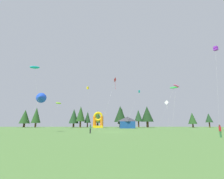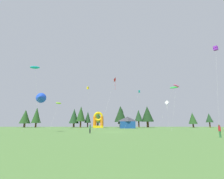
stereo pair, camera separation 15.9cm
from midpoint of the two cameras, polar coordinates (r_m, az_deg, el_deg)
ground_plane at (r=35.87m, az=0.43°, el=-14.47°), size 120.00×120.00×0.00m
kite_white_diamond at (r=67.48m, az=18.51°, el=-4.40°), size 1.22×2.19×10.28m
kite_yellow_box at (r=56.72m, az=-8.26°, el=0.47°), size 1.92×2.82×14.06m
kite_cyan_parafoil at (r=58.65m, az=-25.01°, el=6.91°), size 4.46×2.52×19.99m
kite_red_diamond at (r=37.54m, az=1.24°, el=3.05°), size 3.81×1.79×11.86m
kite_green_parafoil at (r=54.35m, az=20.70°, el=0.65°), size 6.79×2.73×13.14m
kite_purple_box at (r=42.36m, az=32.22°, el=11.88°), size 3.09×2.17×17.86m
kite_pink_parafoil at (r=49.50m, az=21.36°, el=1.20°), size 4.10×2.69×12.65m
kite_teal_box at (r=57.22m, az=9.43°, el=-0.74°), size 5.61×0.93×12.91m
kite_blue_delta at (r=36.97m, az=-23.41°, el=-2.45°), size 4.05×2.30×8.12m
kite_lime_parafoil at (r=60.87m, az=-17.89°, el=-4.49°), size 2.36×4.31×9.31m
person_left_edge at (r=26.10m, az=33.26°, el=-11.52°), size 0.31×0.31×1.64m
person_far_side at (r=31.39m, az=-7.45°, el=-13.00°), size 0.40×0.40×1.64m
inflatable_yellow_castle at (r=71.54m, az=-4.67°, el=-10.95°), size 4.20×4.21×6.67m
festival_tent at (r=64.01m, az=5.40°, el=-11.25°), size 5.58×3.58×4.33m
tree_row_0 at (r=91.00m, az=-27.66°, el=-8.18°), size 4.09×4.09×7.98m
tree_row_1 at (r=90.02m, az=-27.69°, el=-8.29°), size 4.95×4.95×8.28m
tree_row_2 at (r=85.86m, az=-24.52°, el=-8.09°), size 4.18×4.18×9.19m
tree_row_3 at (r=82.50m, az=-12.88°, el=-8.96°), size 4.67×4.67×8.70m
tree_row_4 at (r=79.94m, az=-10.63°, el=-8.26°), size 4.27×4.27×9.84m
tree_row_5 at (r=82.30m, az=-8.28°, el=-9.45°), size 3.11×3.11×7.54m
tree_row_6 at (r=78.76m, az=-4.81°, el=-9.37°), size 4.06×4.06×7.71m
tree_row_7 at (r=79.19m, az=3.00°, el=-8.40°), size 5.83×5.83×10.08m
tree_row_8 at (r=80.98m, az=3.56°, el=-9.17°), size 4.21×4.21×8.98m
tree_row_9 at (r=80.04m, az=9.20°, el=-8.91°), size 3.75×3.75×8.19m
tree_row_10 at (r=81.77m, az=12.13°, el=-8.26°), size 5.92×5.92×9.98m
tree_row_11 at (r=85.41m, az=26.08°, el=-8.90°), size 3.82×3.82×6.76m
tree_row_12 at (r=88.43m, az=30.53°, el=-8.44°), size 3.16×3.16×6.39m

